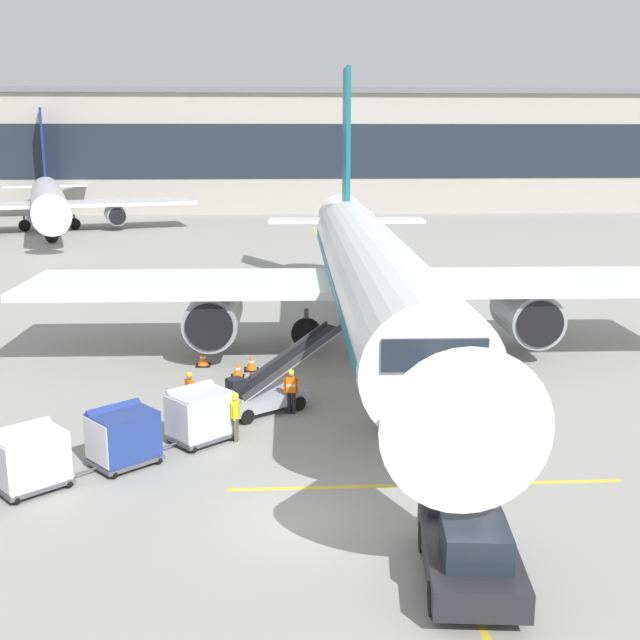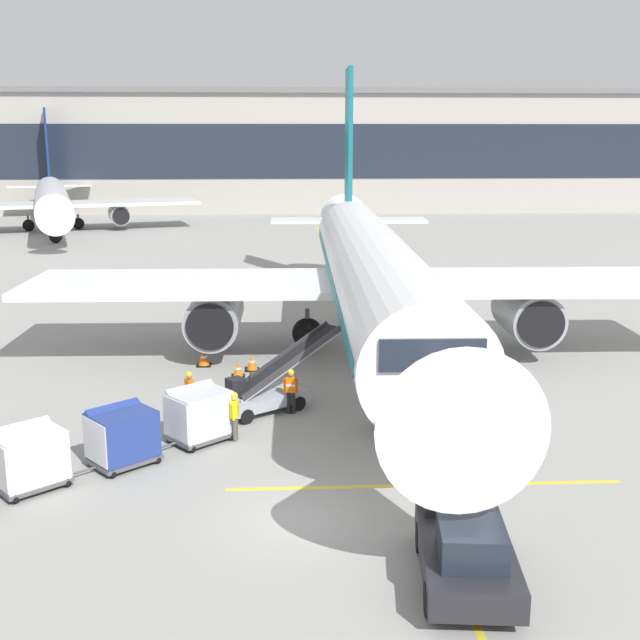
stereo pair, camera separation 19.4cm
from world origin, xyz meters
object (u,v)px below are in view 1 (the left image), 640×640
Objects in this scene: ground_crew_by_carts at (236,413)px; ground_crew_marshaller at (291,388)px; pushback_tug at (470,551)px; baggage_cart_second at (122,435)px; baggage_cart_lead at (199,414)px; parked_airplane at (371,273)px; baggage_cart_third at (29,457)px; ground_crew_by_loader at (190,391)px; safety_cone_wingtip at (203,358)px; safety_cone_nose_mark at (238,370)px; safety_cone_engine_keepout at (251,363)px; distant_airplane at (48,200)px; belt_loader at (267,389)px.

ground_crew_by_carts is 3.28m from ground_crew_marshaller.
baggage_cart_second is at bearing 141.71° from pushback_tug.
baggage_cart_lead reaches higher than ground_crew_by_carts.
pushback_tug is at bearing -57.56° from ground_crew_by_carts.
parked_airplane is 12.95m from ground_crew_by_carts.
baggage_cart_third is 13.20m from pushback_tug.
pushback_tug reaches higher than ground_crew_by_loader.
safety_cone_nose_mark is at bearing -47.45° from safety_cone_wingtip.
ground_crew_marshaller reaches higher than safety_cone_nose_mark.
ground_crew_marshaller is (3.22, 2.59, -0.00)m from baggage_cart_lead.
ground_crew_by_carts is (1.26, -0.04, -0.00)m from baggage_cart_lead.
pushback_tug is 6.46× the size of safety_cone_engine_keepout.
ground_crew_by_loader is (1.68, 4.39, -0.00)m from baggage_cart_second.
pushback_tug is at bearing -56.81° from ground_crew_by_loader.
baggage_cart_lead is 1.48× the size of ground_crew_by_carts.
distant_airplane reaches higher than safety_cone_nose_mark.
safety_cone_wingtip is (-7.88, -1.90, -3.57)m from parked_airplane.
pushback_tug is 11.01m from ground_crew_by_carts.
belt_loader reaches higher than pushback_tug.
baggage_cart_third is 9.99m from ground_crew_marshaller.
belt_loader is 9.59m from baggage_cart_third.
ground_crew_by_carts is at bearing -69.55° from distant_airplane.
baggage_cart_second is (-2.24, -1.90, 0.00)m from baggage_cart_lead.
belt_loader reaches higher than safety_cone_wingtip.
pushback_tug reaches higher than safety_cone_wingtip.
safety_cone_wingtip is at bearing 94.29° from baggage_cart_lead.
baggage_cart_second reaches higher than ground_crew_marshaller.
ground_crew_by_carts is at bearing -54.14° from ground_crew_by_loader.
ground_crew_marshaller is 65.15m from distant_airplane.
baggage_cart_third is (-6.99, -6.56, 0.14)m from belt_loader.
belt_loader reaches higher than ground_crew_marshaller.
baggage_cart_third is 12.31m from safety_cone_nose_mark.
distant_airplane reaches higher than ground_crew_marshaller.
baggage_cart_second is 10.96m from safety_cone_engine_keepout.
ground_crew_by_carts is (-5.91, 9.29, 0.17)m from pushback_tug.
baggage_cart_second is 11.99m from pushback_tug.
baggage_cart_second is 4.70m from ground_crew_by_loader.
ground_crew_by_loader is 6.74m from safety_cone_wingtip.
baggage_cart_second is 1.48× the size of ground_crew_by_loader.
belt_loader reaches higher than safety_cone_nose_mark.
safety_cone_nose_mark is (1.53, 4.91, -0.68)m from ground_crew_by_loader.
ground_crew_by_carts is at bearing 122.44° from pushback_tug.
parked_airplane reaches higher than safety_cone_nose_mark.
distant_airplane is (-24.39, 59.54, 2.51)m from belt_loader.
baggage_cart_third is at bearing -75.25° from distant_airplane.
baggage_cart_lead is 2.55m from ground_crew_by_loader.
ground_crew_by_carts reaches higher than safety_cone_wingtip.
distant_airplane reaches higher than safety_cone_engine_keepout.
belt_loader is 7.73× the size of safety_cone_nose_mark.
pushback_tug is 2.63× the size of ground_crew_marshaller.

